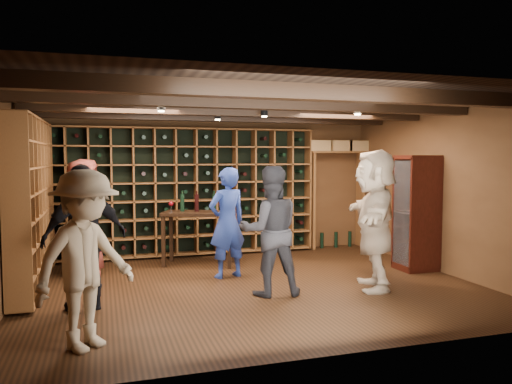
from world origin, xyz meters
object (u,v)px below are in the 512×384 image
object	(u,v)px
guest_red_floral	(84,218)
guest_woman_black	(85,238)
man_blue_shirt	(227,223)
guest_beige	(375,219)
guest_khaki	(85,260)
tasting_table	(199,218)
display_cabinet	(416,215)
man_grey_suit	(270,231)

from	to	relation	value
guest_red_floral	guest_woman_black	xyz separation A→B (m)	(0.07, -1.79, -0.02)
man_blue_shirt	guest_beige	world-z (taller)	guest_beige
guest_red_floral	guest_beige	xyz separation A→B (m)	(3.72, -1.91, 0.07)
man_blue_shirt	guest_khaki	size ratio (longest dim) A/B	0.98
tasting_table	guest_beige	bearing A→B (deg)	-24.95
display_cabinet	tasting_table	world-z (taller)	display_cabinet
man_grey_suit	guest_khaki	distance (m)	2.49
man_grey_suit	guest_beige	xyz separation A→B (m)	(1.43, -0.11, 0.11)
display_cabinet	guest_red_floral	distance (m)	5.04
man_grey_suit	guest_woman_black	size ratio (longest dim) A/B	0.98
guest_beige	man_grey_suit	bearing A→B (deg)	-71.75
guest_khaki	tasting_table	world-z (taller)	guest_khaki
guest_khaki	guest_woman_black	bearing A→B (deg)	50.75
man_blue_shirt	guest_woman_black	world-z (taller)	guest_woman_black
display_cabinet	guest_red_floral	size ratio (longest dim) A/B	1.01
man_blue_shirt	guest_beige	size ratio (longest dim) A/B	0.87
man_blue_shirt	guest_red_floral	bearing A→B (deg)	-36.68
man_blue_shirt	man_grey_suit	bearing A→B (deg)	89.33
guest_beige	display_cabinet	bearing A→B (deg)	145.87
tasting_table	guest_red_floral	bearing A→B (deg)	-150.73
guest_beige	tasting_table	distance (m)	2.90
man_grey_suit	tasting_table	xyz separation A→B (m)	(-0.54, 2.02, -0.05)
guest_beige	guest_khaki	bearing A→B (deg)	-50.59
man_blue_shirt	tasting_table	distance (m)	0.98
man_grey_suit	man_blue_shirt	bearing A→B (deg)	-67.58
guest_red_floral	man_blue_shirt	bearing A→B (deg)	-111.25
man_grey_suit	guest_khaki	bearing A→B (deg)	35.57
guest_khaki	tasting_table	distance (m)	3.62
man_grey_suit	guest_red_floral	bearing A→B (deg)	-31.45
display_cabinet	man_grey_suit	xyz separation A→B (m)	(-2.62, -0.67, -0.03)
display_cabinet	man_blue_shirt	distance (m)	2.95
guest_woman_black	tasting_table	size ratio (longest dim) A/B	1.31
tasting_table	guest_khaki	bearing A→B (deg)	-94.82
man_grey_suit	guest_beige	size ratio (longest dim) A/B	0.89
man_blue_shirt	display_cabinet	bearing A→B (deg)	156.03
man_blue_shirt	man_grey_suit	distance (m)	1.11
guest_khaki	display_cabinet	bearing A→B (deg)	-19.76
man_grey_suit	guest_red_floral	world-z (taller)	guest_red_floral
guest_woman_black	guest_khaki	bearing A→B (deg)	67.43
guest_khaki	tasting_table	bearing A→B (deg)	21.80
man_grey_suit	guest_woman_black	distance (m)	2.22
man_blue_shirt	guest_beige	bearing A→B (deg)	129.51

